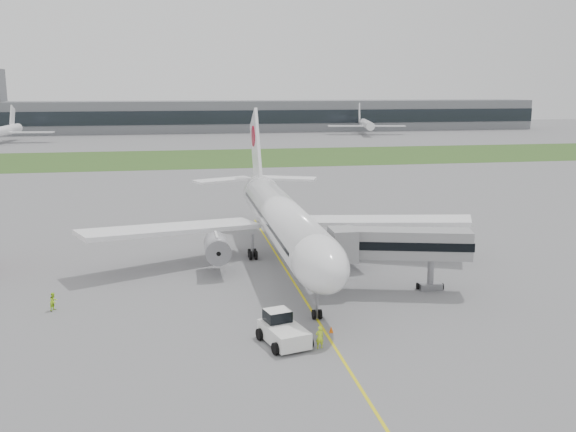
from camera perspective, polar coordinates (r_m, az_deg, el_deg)
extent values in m
plane|color=gray|center=(74.02, 0.00, -5.09)|extent=(600.00, 600.00, 0.00)
cube|color=#355A22|center=(191.37, -6.45, 5.15)|extent=(600.00, 50.00, 0.02)
cube|color=slate|center=(300.38, -7.94, 8.76)|extent=(320.00, 22.00, 14.00)
cube|color=black|center=(289.40, -7.85, 8.66)|extent=(320.00, 0.60, 6.00)
cylinder|color=white|center=(76.47, -0.53, -0.22)|extent=(5.00, 38.00, 5.00)
ellipsoid|color=white|center=(57.88, 2.75, -4.11)|extent=(5.00, 11.00, 5.00)
cube|color=black|center=(56.70, 2.98, -3.50)|extent=(3.20, 1.54, 1.14)
cone|color=white|center=(97.74, -2.72, 2.84)|extent=(5.00, 10.53, 6.16)
cube|color=white|center=(77.62, -10.29, -1.13)|extent=(22.13, 13.52, 1.70)
cube|color=white|center=(81.75, 8.24, -0.42)|extent=(22.13, 13.52, 1.70)
cylinder|color=#A7A7AC|center=(73.72, -6.35, -2.81)|extent=(2.70, 5.20, 2.70)
cylinder|color=#A7A7AC|center=(76.41, 5.72, -2.28)|extent=(2.70, 5.20, 2.70)
cube|color=white|center=(98.57, -2.87, 5.90)|extent=(0.45, 10.90, 12.76)
cylinder|color=#A0091F|center=(99.38, -2.95, 7.10)|extent=(0.60, 3.20, 3.20)
cube|color=white|center=(99.62, -5.77, 3.19)|extent=(9.54, 6.34, 0.35)
cube|color=white|center=(100.88, -0.09, 3.36)|extent=(9.54, 6.34, 0.35)
cylinder|color=gray|center=(59.56, 2.60, -7.73)|extent=(0.24, 0.24, 3.10)
cylinder|color=black|center=(80.07, -3.15, -3.41)|extent=(1.40, 1.10, 1.10)
cylinder|color=black|center=(81.08, 1.35, -3.20)|extent=(1.40, 1.10, 1.10)
cube|color=white|center=(54.29, -0.36, -10.43)|extent=(3.96, 5.54, 1.33)
cube|color=white|center=(55.02, -0.95, -8.89)|extent=(2.39, 2.23, 1.11)
cube|color=black|center=(55.00, -0.95, -8.83)|extent=(2.46, 2.30, 0.94)
cylinder|color=black|center=(55.30, -2.53, -10.46)|extent=(0.63, 1.07, 1.00)
cylinder|color=black|center=(56.43, 0.33, -9.98)|extent=(0.63, 1.07, 1.00)
cylinder|color=black|center=(52.47, -1.10, -11.70)|extent=(0.63, 1.07, 1.00)
cylinder|color=black|center=(53.66, 1.88, -11.16)|extent=(0.63, 1.07, 1.00)
cube|color=gray|center=(67.69, 10.27, -2.41)|extent=(14.00, 6.31, 2.94)
cube|color=black|center=(67.69, 10.27, -2.41)|extent=(14.21, 6.45, 0.88)
cube|color=gray|center=(66.38, 4.88, -2.54)|extent=(2.54, 3.33, 3.33)
cylinder|color=gray|center=(69.37, 12.56, -4.93)|extent=(0.69, 0.69, 3.72)
cube|color=gray|center=(69.80, 12.50, -6.12)|extent=(2.62, 1.92, 0.69)
cylinder|color=black|center=(69.63, 11.46, -6.12)|extent=(0.46, 0.74, 0.69)
cylinder|color=black|center=(70.00, 13.54, -6.12)|extent=(0.46, 0.74, 0.69)
cone|color=#FF650D|center=(53.43, -0.32, -11.55)|extent=(0.37, 0.37, 0.50)
cone|color=#FF650D|center=(56.99, 3.86, -10.03)|extent=(0.40, 0.40, 0.55)
imported|color=#CEF629|center=(53.49, 2.83, -10.70)|extent=(0.77, 0.57, 1.94)
imported|color=#C1FB29|center=(65.90, -20.11, -7.14)|extent=(1.01, 1.08, 1.77)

